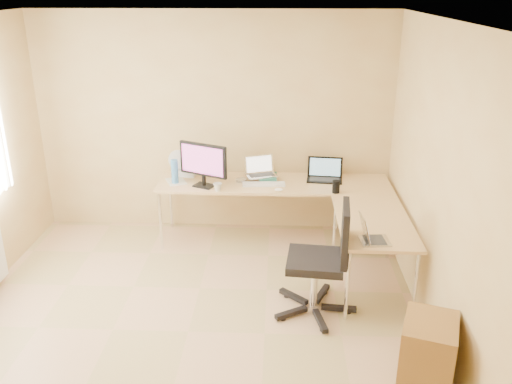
{
  "coord_description": "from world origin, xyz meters",
  "views": [
    {
      "loc": [
        0.77,
        -3.92,
        2.86
      ],
      "look_at": [
        0.55,
        1.1,
        0.9
      ],
      "focal_mm": 37.69,
      "sensor_mm": 36.0,
      "label": 1
    }
  ],
  "objects_px": {
    "laptop_return": "(375,231)",
    "desk_return": "(371,253)",
    "desk_main": "(274,211)",
    "laptop_center": "(261,167)",
    "office_chair": "(315,263)",
    "keyboard": "(264,184)",
    "mug": "(218,187)",
    "water_bottle": "(175,172)",
    "cabinet": "(427,359)",
    "monitor": "(203,165)",
    "desk_fan": "(179,164)",
    "laptop_black": "(325,170)"
  },
  "relations": [
    {
      "from": "laptop_center",
      "to": "keyboard",
      "type": "height_order",
      "value": "laptop_center"
    },
    {
      "from": "desk_return",
      "to": "monitor",
      "type": "relative_size",
      "value": 2.22
    },
    {
      "from": "desk_return",
      "to": "water_bottle",
      "type": "bearing_deg",
      "value": 156.34
    },
    {
      "from": "desk_return",
      "to": "laptop_center",
      "type": "relative_size",
      "value": 3.79
    },
    {
      "from": "desk_fan",
      "to": "office_chair",
      "type": "distance_m",
      "value": 2.29
    },
    {
      "from": "cabinet",
      "to": "laptop_center",
      "type": "bearing_deg",
      "value": 133.73
    },
    {
      "from": "water_bottle",
      "to": "laptop_return",
      "type": "distance_m",
      "value": 2.46
    },
    {
      "from": "mug",
      "to": "keyboard",
      "type": "bearing_deg",
      "value": 21.82
    },
    {
      "from": "monitor",
      "to": "cabinet",
      "type": "bearing_deg",
      "value": -26.4
    },
    {
      "from": "laptop_black",
      "to": "keyboard",
      "type": "relative_size",
      "value": 0.83
    },
    {
      "from": "desk_main",
      "to": "laptop_return",
      "type": "bearing_deg",
      "value": -58.35
    },
    {
      "from": "desk_main",
      "to": "laptop_center",
      "type": "distance_m",
      "value": 0.55
    },
    {
      "from": "desk_return",
      "to": "monitor",
      "type": "distance_m",
      "value": 2.04
    },
    {
      "from": "desk_return",
      "to": "laptop_black",
      "type": "height_order",
      "value": "laptop_black"
    },
    {
      "from": "laptop_black",
      "to": "desk_fan",
      "type": "xyz_separation_m",
      "value": [
        -1.71,
        0.1,
        0.02
      ]
    },
    {
      "from": "laptop_center",
      "to": "laptop_return",
      "type": "distance_m",
      "value": 1.89
    },
    {
      "from": "desk_fan",
      "to": "cabinet",
      "type": "relative_size",
      "value": 0.47
    },
    {
      "from": "desk_main",
      "to": "office_chair",
      "type": "xyz_separation_m",
      "value": [
        0.39,
        -1.47,
        0.13
      ]
    },
    {
      "from": "laptop_return",
      "to": "desk_return",
      "type": "bearing_deg",
      "value": -13.57
    },
    {
      "from": "cabinet",
      "to": "desk_main",
      "type": "bearing_deg",
      "value": 131.75
    },
    {
      "from": "laptop_black",
      "to": "cabinet",
      "type": "bearing_deg",
      "value": -72.8
    },
    {
      "from": "desk_return",
      "to": "office_chair",
      "type": "relative_size",
      "value": 1.2
    },
    {
      "from": "water_bottle",
      "to": "desk_fan",
      "type": "height_order",
      "value": "desk_fan"
    },
    {
      "from": "desk_main",
      "to": "monitor",
      "type": "bearing_deg",
      "value": -168.11
    },
    {
      "from": "water_bottle",
      "to": "office_chair",
      "type": "xyz_separation_m",
      "value": [
        1.52,
        -1.39,
        -0.37
      ]
    },
    {
      "from": "monitor",
      "to": "laptop_return",
      "type": "bearing_deg",
      "value": -12.29
    },
    {
      "from": "monitor",
      "to": "laptop_black",
      "type": "relative_size",
      "value": 1.46
    },
    {
      "from": "laptop_return",
      "to": "cabinet",
      "type": "relative_size",
      "value": 0.49
    },
    {
      "from": "water_bottle",
      "to": "laptop_return",
      "type": "xyz_separation_m",
      "value": [
        2.03,
        -1.39,
        -0.04
      ]
    },
    {
      "from": "monitor",
      "to": "keyboard",
      "type": "distance_m",
      "value": 0.71
    },
    {
      "from": "desk_main",
      "to": "cabinet",
      "type": "height_order",
      "value": "desk_main"
    },
    {
      "from": "desk_main",
      "to": "mug",
      "type": "distance_m",
      "value": 0.8
    },
    {
      "from": "laptop_center",
      "to": "keyboard",
      "type": "relative_size",
      "value": 0.71
    },
    {
      "from": "laptop_black",
      "to": "desk_fan",
      "type": "relative_size",
      "value": 1.39
    },
    {
      "from": "desk_main",
      "to": "cabinet",
      "type": "xyz_separation_m",
      "value": [
        1.13,
        -2.59,
        -0.01
      ]
    },
    {
      "from": "office_chair",
      "to": "laptop_center",
      "type": "bearing_deg",
      "value": 114.77
    },
    {
      "from": "keyboard",
      "to": "water_bottle",
      "type": "relative_size",
      "value": 1.73
    },
    {
      "from": "laptop_return",
      "to": "water_bottle",
      "type": "bearing_deg",
      "value": 50.5
    },
    {
      "from": "mug",
      "to": "laptop_return",
      "type": "height_order",
      "value": "laptop_return"
    },
    {
      "from": "desk_main",
      "to": "office_chair",
      "type": "height_order",
      "value": "office_chair"
    },
    {
      "from": "monitor",
      "to": "office_chair",
      "type": "distance_m",
      "value": 1.82
    },
    {
      "from": "water_bottle",
      "to": "laptop_return",
      "type": "height_order",
      "value": "water_bottle"
    },
    {
      "from": "laptop_black",
      "to": "desk_fan",
      "type": "height_order",
      "value": "desk_fan"
    },
    {
      "from": "laptop_center",
      "to": "keyboard",
      "type": "distance_m",
      "value": 0.24
    },
    {
      "from": "monitor",
      "to": "laptop_return",
      "type": "height_order",
      "value": "monitor"
    },
    {
      "from": "desk_main",
      "to": "office_chair",
      "type": "relative_size",
      "value": 2.44
    },
    {
      "from": "keyboard",
      "to": "desk_main",
      "type": "bearing_deg",
      "value": 36.78
    },
    {
      "from": "monitor",
      "to": "office_chair",
      "type": "relative_size",
      "value": 0.54
    },
    {
      "from": "desk_main",
      "to": "mug",
      "type": "height_order",
      "value": "mug"
    },
    {
      "from": "laptop_black",
      "to": "desk_return",
      "type": "bearing_deg",
      "value": -64.49
    }
  ]
}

